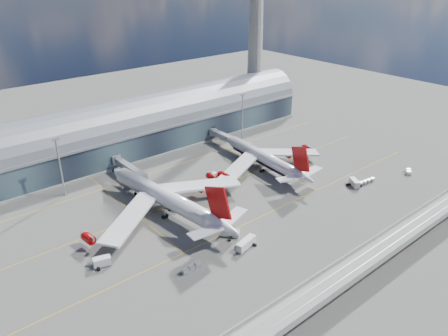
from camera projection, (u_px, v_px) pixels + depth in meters
ground at (241, 208)px, 174.13m from camera, size 500.00×500.00×0.00m
taxi_lines at (207, 188)px, 189.47m from camera, size 200.00×80.12×0.01m
terminal at (140, 129)px, 223.39m from camera, size 200.00×30.00×28.00m
control_tower at (256, 31)px, 258.86m from camera, size 19.00×19.00×103.00m
guideway at (361, 263)px, 133.70m from camera, size 220.00×8.50×7.20m
floodlight_mast_left at (60, 166)px, 177.50m from camera, size 3.00×0.70×25.70m
floodlight_mast_right at (242, 116)px, 235.42m from camera, size 3.00×0.70×25.70m
airliner_left at (168, 199)px, 167.49m from camera, size 69.96×73.57×22.41m
airliner_right at (265, 159)px, 204.56m from camera, size 60.88×63.66×20.19m
jet_bridge_left at (127, 167)px, 196.42m from camera, size 4.40×28.00×7.25m
jet_bridge_right at (227, 138)px, 228.40m from camera, size 4.40×32.00×7.25m
service_truck_0 at (230, 233)px, 155.32m from camera, size 6.03×6.94×2.89m
service_truck_1 at (102, 262)px, 140.04m from camera, size 6.03×3.97×3.22m
service_truck_2 at (246, 244)px, 149.04m from camera, size 9.10×4.45×3.18m
service_truck_3 at (354, 183)px, 190.06m from camera, size 5.43×6.76×3.10m
service_truck_4 at (217, 176)px, 196.63m from camera, size 3.73×5.29×2.80m
service_truck_5 at (170, 205)px, 173.41m from camera, size 4.83×5.87×2.71m
cargo_train_0 at (191, 268)px, 138.40m from camera, size 7.45×1.95×1.65m
cargo_train_1 at (365, 182)px, 192.10m from camera, size 12.36×3.09×1.63m
cargo_train_2 at (409, 172)px, 201.70m from camera, size 5.24×4.06×1.74m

